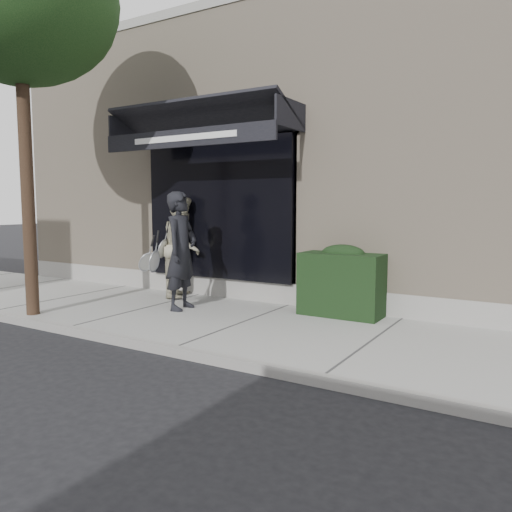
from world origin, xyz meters
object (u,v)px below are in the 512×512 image
Objects in this scene: hedge at (342,282)px; pedestrian_front at (181,251)px; street_tree at (19,0)px; pedestrian_back at (182,246)px.

pedestrian_front reaches higher than hedge.
street_tree is 3.23× the size of pedestrian_back.
street_tree reaches higher than pedestrian_back.
pedestrian_back reaches higher than hedge.
hedge is 2.72m from pedestrian_front.
hedge is 0.21× the size of street_tree.
street_tree is 4.54m from pedestrian_front.
street_tree is 3.16× the size of pedestrian_front.
pedestrian_front is (1.80, 1.56, -3.87)m from street_tree.
pedestrian_back is (-0.75, 0.94, -0.02)m from pedestrian_front.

